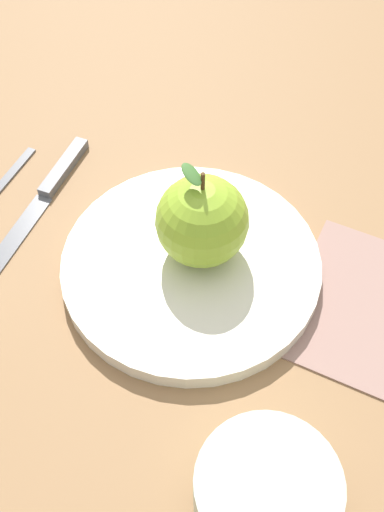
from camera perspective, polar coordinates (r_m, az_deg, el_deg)
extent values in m
plane|color=olive|center=(0.58, -2.80, -0.36)|extent=(2.40, 2.40, 0.00)
cylinder|color=silver|center=(0.56, 0.00, -0.70)|extent=(0.24, 0.24, 0.02)
torus|color=silver|center=(0.56, 0.00, -0.43)|extent=(0.24, 0.24, 0.01)
sphere|color=#8CB22D|center=(0.53, 0.94, 3.27)|extent=(0.08, 0.08, 0.08)
cylinder|color=#4C3319|center=(0.49, 1.01, 6.87)|extent=(0.00, 0.00, 0.02)
ellipsoid|color=#386628|center=(0.49, -0.05, 7.62)|extent=(0.03, 0.02, 0.01)
cylinder|color=#B2C6B2|center=(0.46, 6.93, -20.97)|extent=(0.10, 0.10, 0.04)
torus|color=#B2C6B2|center=(0.44, 7.17, -20.32)|extent=(0.10, 0.10, 0.01)
cylinder|color=#8E9F8E|center=(0.45, 7.14, -20.40)|extent=(0.08, 0.08, 0.01)
cube|color=#59595E|center=(0.61, -16.83, 0.70)|extent=(0.03, 0.14, 0.00)
cube|color=#59595E|center=(0.66, -11.83, 8.10)|extent=(0.02, 0.08, 0.01)
cube|color=#59595E|center=(0.67, -17.30, 6.41)|extent=(0.01, 0.12, 0.01)
cube|color=gray|center=(0.57, 15.17, -4.21)|extent=(0.12, 0.16, 0.00)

